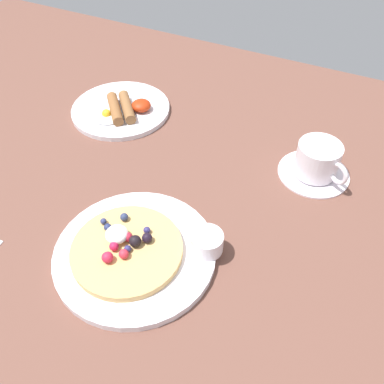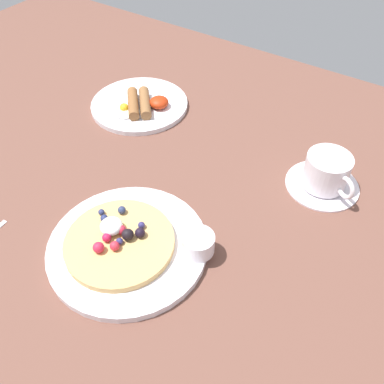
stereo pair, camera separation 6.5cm
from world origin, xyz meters
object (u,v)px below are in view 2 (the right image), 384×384
at_px(coffee_saucer, 322,184).
at_px(coffee_cup, 327,171).
at_px(breakfast_plate, 140,105).
at_px(syrup_ramekin, 198,243).
at_px(pancake_plate, 128,247).

distance_m(coffee_saucer, coffee_cup, 0.04).
bearing_deg(coffee_cup, breakfast_plate, 178.19).
bearing_deg(coffee_cup, coffee_saucer, 147.95).
relative_size(syrup_ramekin, coffee_saucer, 0.38).
xyz_separation_m(pancake_plate, syrup_ramekin, (0.10, 0.05, 0.02)).
bearing_deg(breakfast_plate, coffee_saucer, -1.70).
height_order(pancake_plate, coffee_saucer, pancake_plate).
bearing_deg(coffee_cup, pancake_plate, -123.79).
bearing_deg(pancake_plate, coffee_saucer, 56.46).
bearing_deg(syrup_ramekin, coffee_cup, 67.25).
xyz_separation_m(coffee_saucer, coffee_cup, (0.00, -0.00, 0.04)).
distance_m(syrup_ramekin, coffee_cup, 0.28).
bearing_deg(breakfast_plate, coffee_cup, -1.81).
relative_size(syrup_ramekin, coffee_cup, 0.50).
relative_size(breakfast_plate, coffee_saucer, 1.63).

